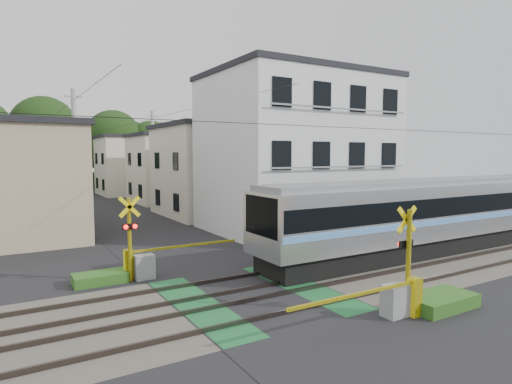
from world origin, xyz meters
TOP-DOWN VIEW (x-y plane):
  - ground at (0.00, 0.00)m, footprint 120.00×120.00m
  - track_bed at (0.00, 0.00)m, footprint 120.00×120.00m
  - crossing_signal_near at (2.59, -3.65)m, footprint 4.74×0.65m
  - crossing_signal_far at (-2.59, 3.65)m, footprint 4.74×0.65m
  - apartment_block at (8.50, 9.49)m, footprint 10.20×8.36m
  - houses_row at (0.25, 25.92)m, footprint 22.07×31.35m
  - tree_hill at (-1.34, 48.13)m, footprint 40.00×12.48m
  - catenary at (6.00, 0.03)m, footprint 60.00×5.04m
  - utility_poles at (-1.05, 23.01)m, footprint 7.90×42.00m
  - pedestrian at (-0.39, 28.95)m, footprint 0.65×0.48m
  - weed_patches at (1.76, -0.09)m, footprint 10.25×8.80m

SIDE VIEW (x-z plane):
  - ground at x=0.00m, z-range 0.00..0.00m
  - track_bed at x=0.00m, z-range -0.03..0.11m
  - weed_patches at x=1.76m, z-range -0.02..0.38m
  - crossing_signal_near at x=2.59m, z-range -0.83..2.25m
  - crossing_signal_far at x=-2.59m, z-range -0.83..2.25m
  - pedestrian at x=-0.39m, z-range 0.00..1.65m
  - houses_row at x=0.25m, z-range -0.16..6.64m
  - catenary at x=6.00m, z-range 0.20..7.20m
  - utility_poles at x=-1.05m, z-range 0.08..8.08m
  - apartment_block at x=8.50m, z-range 0.01..9.31m
  - tree_hill at x=-1.34m, z-range -0.24..11.68m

